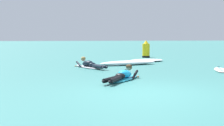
{
  "coord_description": "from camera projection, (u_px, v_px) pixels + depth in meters",
  "views": [
    {
      "loc": [
        -1.87,
        -8.1,
        1.52
      ],
      "look_at": [
        -0.27,
        4.66,
        0.38
      ],
      "focal_mm": 51.27,
      "sensor_mm": 36.0,
      "label": 1
    }
  ],
  "objects": [
    {
      "name": "drifting_surfboard",
      "position": [
        220.0,
        70.0,
        13.63
      ],
      "size": [
        1.15,
        2.04,
        0.16
      ],
      "color": "white",
      "rests_on": "ground"
    },
    {
      "name": "whitewater_mid_right",
      "position": [
        128.0,
        63.0,
        16.04
      ],
      "size": [
        3.1,
        1.49,
        0.23
      ],
      "color": "white",
      "rests_on": "ground"
    },
    {
      "name": "surfer_near",
      "position": [
        123.0,
        76.0,
        10.67
      ],
      "size": [
        1.65,
        2.38,
        0.54
      ],
      "color": "#2DB2D1",
      "rests_on": "ground"
    },
    {
      "name": "channel_marker_buoy",
      "position": [
        146.0,
        50.0,
        21.19
      ],
      "size": [
        0.51,
        0.51,
        1.16
      ],
      "color": "yellow",
      "rests_on": "ground"
    },
    {
      "name": "whitewater_front",
      "position": [
        146.0,
        60.0,
        18.05
      ],
      "size": [
        2.27,
        1.58,
        0.15
      ],
      "color": "white",
      "rests_on": "ground"
    },
    {
      "name": "surfer_far",
      "position": [
        89.0,
        65.0,
        14.63
      ],
      "size": [
        1.5,
        2.36,
        0.53
      ],
      "color": "silver",
      "rests_on": "ground"
    },
    {
      "name": "ground_plane",
      "position": [
        105.0,
        61.0,
        18.26
      ],
      "size": [
        120.0,
        120.0,
        0.0
      ],
      "primitive_type": "plane",
      "color": "#387A75"
    }
  ]
}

